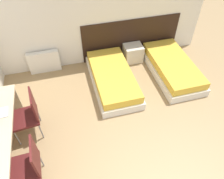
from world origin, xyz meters
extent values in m
cube|color=white|center=(0.00, 3.74, 1.35)|extent=(5.57, 0.05, 2.70)
cube|color=black|center=(0.95, 3.70, 0.52)|extent=(2.51, 0.03, 1.04)
cube|color=silver|center=(0.20, 2.73, 0.09)|extent=(0.92, 1.88, 0.19)
cube|color=gold|center=(0.20, 2.73, 0.28)|extent=(0.84, 1.80, 0.19)
cube|color=silver|center=(1.69, 2.73, 0.09)|extent=(0.92, 1.88, 0.19)
cube|color=gold|center=(1.69, 2.73, 0.28)|extent=(0.84, 1.80, 0.19)
cube|color=beige|center=(0.95, 3.48, 0.22)|extent=(0.46, 0.38, 0.43)
cube|color=silver|center=(-1.27, 3.62, 0.28)|extent=(0.75, 0.12, 0.56)
cube|color=#C6B28E|center=(-2.02, 2.41, 0.37)|extent=(0.47, 0.04, 0.74)
cube|color=#511919|center=(-1.67, 1.86, 0.45)|extent=(0.52, 0.52, 0.05)
cube|color=#511919|center=(-1.44, 1.88, 0.72)|extent=(0.07, 0.43, 0.50)
cylinder|color=slate|center=(-1.85, 1.63, 0.21)|extent=(0.02, 0.02, 0.42)
cylinder|color=slate|center=(-1.89, 2.05, 0.21)|extent=(0.02, 0.02, 0.42)
cylinder|color=slate|center=(-1.44, 1.67, 0.21)|extent=(0.02, 0.02, 0.42)
cylinder|color=slate|center=(-1.48, 2.09, 0.21)|extent=(0.02, 0.02, 0.42)
cube|color=#511919|center=(-1.67, 0.89, 0.45)|extent=(0.49, 0.49, 0.05)
cube|color=#511919|center=(-1.44, 0.89, 0.72)|extent=(0.04, 0.43, 0.50)
cylinder|color=slate|center=(-1.88, 1.09, 0.21)|extent=(0.02, 0.02, 0.42)
cylinder|color=slate|center=(-1.46, 1.10, 0.21)|extent=(0.02, 0.02, 0.42)
camera|label=1|loc=(-0.77, -0.81, 3.60)|focal=35.00mm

